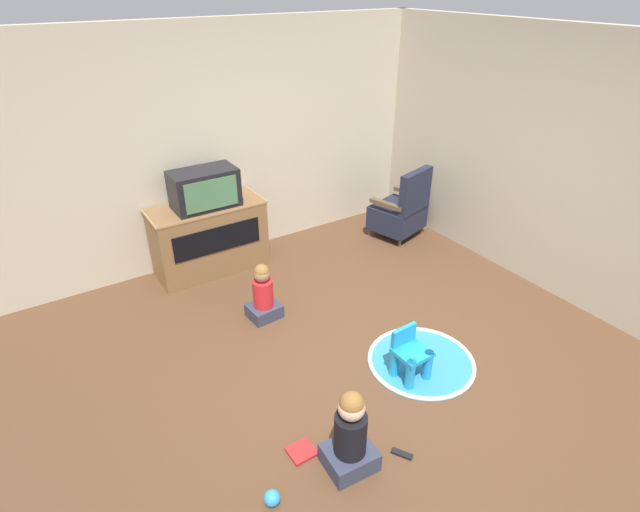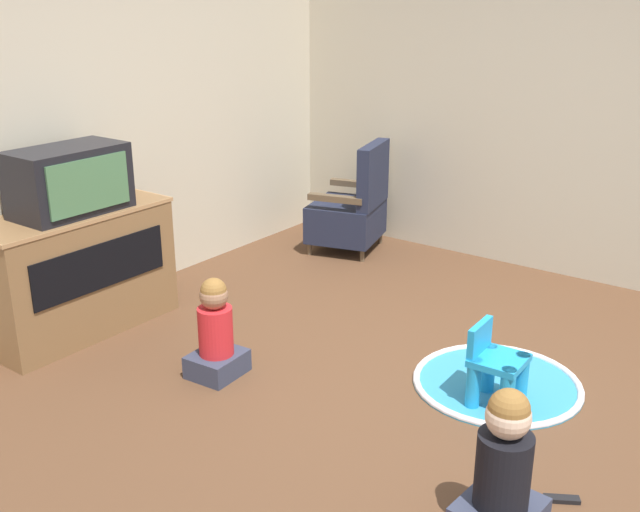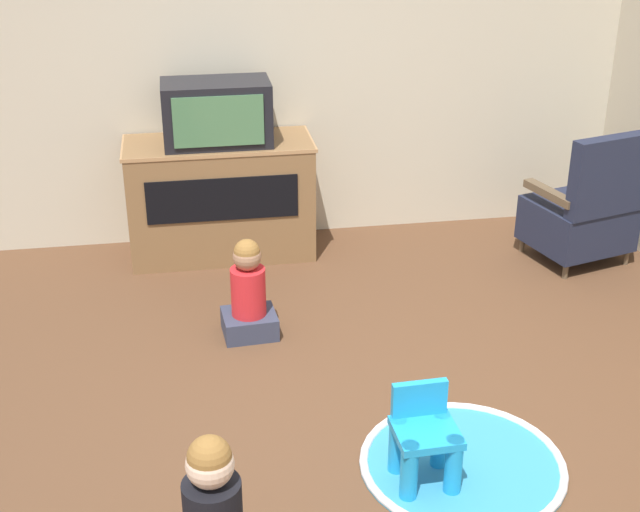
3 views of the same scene
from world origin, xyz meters
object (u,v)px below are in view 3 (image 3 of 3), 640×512
Objects in this scene: yellow_kid_chair at (424,442)px; television at (217,113)px; black_armchair at (584,212)px; child_watching_left at (248,294)px; tv_cabinet at (221,197)px.

television is at bearing 103.83° from yellow_kid_chair.
television is 1.53× the size of yellow_kid_chair.
television reaches higher than yellow_kid_chair.
black_armchair is 2.58m from yellow_kid_chair.
child_watching_left is (-0.63, 1.39, 0.05)m from yellow_kid_chair.
television reaches higher than child_watching_left.
black_armchair reaches higher than tv_cabinet.
black_armchair is 1.56× the size of child_watching_left.
black_armchair is at bearing 11.28° from child_watching_left.
television is 1.16× the size of child_watching_left.
child_watching_left is (0.07, -1.09, -0.73)m from television.
black_armchair reaches higher than child_watching_left.
tv_cabinet is 0.58m from television.
television is 2.45m from black_armchair.
television is at bearing 90.02° from child_watching_left.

